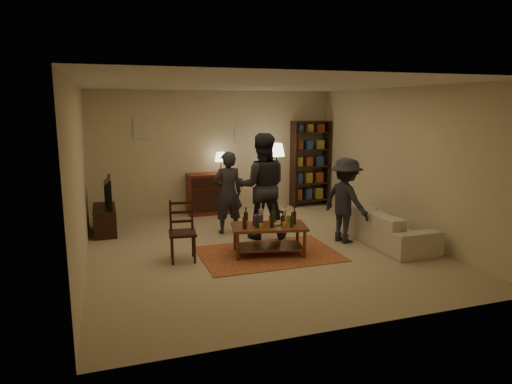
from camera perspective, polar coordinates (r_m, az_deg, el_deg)
name	(u,v)px	position (r m, az deg, el deg)	size (l,w,h in m)	color
floor	(258,248)	(7.79, 0.31, -6.97)	(6.00, 6.00, 0.00)	#C6B793
room_shell	(186,131)	(10.17, -8.69, 7.49)	(6.00, 6.00, 6.00)	beige
rug	(269,254)	(7.46, 1.61, -7.72)	(2.20, 1.50, 0.01)	maroon
coffee_table	(269,229)	(7.34, 1.60, -4.66)	(1.28, 0.86, 0.82)	brown
dining_chair	(182,229)	(7.17, -9.22, -4.55)	(0.45, 0.45, 0.95)	black
tv_stand	(105,213)	(9.04, -18.39, -2.50)	(0.40, 1.00, 1.06)	black
dresser	(211,192)	(10.16, -5.68, -0.05)	(1.00, 0.50, 1.36)	maroon
bookshelf	(310,163)	(10.93, 6.76, 3.65)	(0.90, 0.34, 2.02)	black
floor_lamp	(277,154)	(10.09, 2.58, 4.71)	(0.36, 0.36, 1.56)	black
sofa	(384,225)	(8.32, 15.76, -4.04)	(2.08, 0.81, 0.61)	beige
person_left	(228,193)	(8.52, -3.56, -0.08)	(0.56, 0.37, 1.54)	#2A2B32
person_right	(262,186)	(8.15, 0.73, 0.72)	(0.92, 0.72, 1.90)	#23232A
person_by_sofa	(346,200)	(8.10, 11.15, -1.04)	(0.96, 0.55, 1.49)	#24252B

